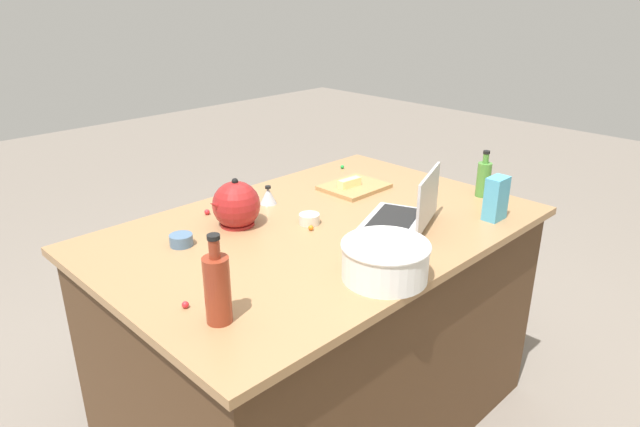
{
  "coord_description": "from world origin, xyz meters",
  "views": [
    {
      "loc": [
        1.37,
        1.39,
        1.74
      ],
      "look_at": [
        0.0,
        0.0,
        0.95
      ],
      "focal_mm": 31.64,
      "sensor_mm": 36.0,
      "label": 1
    }
  ],
  "objects_px": {
    "ramekin_small": "(309,219)",
    "candy_bag": "(496,198)",
    "mixing_bowl_large": "(385,260)",
    "cutting_board": "(354,187)",
    "ramekin_medium": "(181,240)",
    "bottle_olive": "(484,178)",
    "butter_stick_left": "(350,183)",
    "laptop": "(406,214)",
    "bottle_soy": "(217,288)",
    "kitchen_timer": "(268,195)",
    "kettle": "(236,205)"
  },
  "relations": [
    {
      "from": "kettle",
      "to": "cutting_board",
      "type": "relative_size",
      "value": 0.8
    },
    {
      "from": "bottle_olive",
      "to": "ramekin_medium",
      "type": "height_order",
      "value": "bottle_olive"
    },
    {
      "from": "bottle_soy",
      "to": "laptop",
      "type": "bearing_deg",
      "value": -177.06
    },
    {
      "from": "bottle_soy",
      "to": "candy_bag",
      "type": "xyz_separation_m",
      "value": [
        -1.17,
        0.16,
        -0.02
      ]
    },
    {
      "from": "ramekin_medium",
      "to": "kettle",
      "type": "bearing_deg",
      "value": -177.97
    },
    {
      "from": "ramekin_small",
      "to": "ramekin_medium",
      "type": "height_order",
      "value": "ramekin_medium"
    },
    {
      "from": "kitchen_timer",
      "to": "bottle_olive",
      "type": "bearing_deg",
      "value": 141.09
    },
    {
      "from": "mixing_bowl_large",
      "to": "ramekin_medium",
      "type": "relative_size",
      "value": 3.41
    },
    {
      "from": "mixing_bowl_large",
      "to": "bottle_olive",
      "type": "bearing_deg",
      "value": -168.82
    },
    {
      "from": "kettle",
      "to": "laptop",
      "type": "bearing_deg",
      "value": 134.84
    },
    {
      "from": "kitchen_timer",
      "to": "butter_stick_left",
      "type": "bearing_deg",
      "value": 160.34
    },
    {
      "from": "bottle_olive",
      "to": "kitchen_timer",
      "type": "xyz_separation_m",
      "value": [
        0.71,
        -0.57,
        -0.04
      ]
    },
    {
      "from": "candy_bag",
      "to": "laptop",
      "type": "bearing_deg",
      "value": -34.29
    },
    {
      "from": "bottle_olive",
      "to": "cutting_board",
      "type": "bearing_deg",
      "value": -54.13
    },
    {
      "from": "butter_stick_left",
      "to": "kitchen_timer",
      "type": "height_order",
      "value": "kitchen_timer"
    },
    {
      "from": "mixing_bowl_large",
      "to": "kitchen_timer",
      "type": "distance_m",
      "value": 0.76
    },
    {
      "from": "laptop",
      "to": "mixing_bowl_large",
      "type": "distance_m",
      "value": 0.43
    },
    {
      "from": "laptop",
      "to": "candy_bag",
      "type": "xyz_separation_m",
      "value": [
        -0.29,
        0.2,
        0.04
      ]
    },
    {
      "from": "ramekin_medium",
      "to": "candy_bag",
      "type": "distance_m",
      "value": 1.18
    },
    {
      "from": "laptop",
      "to": "kitchen_timer",
      "type": "bearing_deg",
      "value": -67.85
    },
    {
      "from": "mixing_bowl_large",
      "to": "candy_bag",
      "type": "bearing_deg",
      "value": -179.65
    },
    {
      "from": "ramekin_small",
      "to": "candy_bag",
      "type": "height_order",
      "value": "candy_bag"
    },
    {
      "from": "ramekin_medium",
      "to": "mixing_bowl_large",
      "type": "bearing_deg",
      "value": 116.21
    },
    {
      "from": "mixing_bowl_large",
      "to": "kitchen_timer",
      "type": "bearing_deg",
      "value": -101.85
    },
    {
      "from": "laptop",
      "to": "butter_stick_left",
      "type": "xyz_separation_m",
      "value": [
        -0.14,
        -0.41,
        -0.01
      ]
    },
    {
      "from": "bottle_olive",
      "to": "butter_stick_left",
      "type": "bearing_deg",
      "value": -51.59
    },
    {
      "from": "candy_bag",
      "to": "mixing_bowl_large",
      "type": "bearing_deg",
      "value": 0.35
    },
    {
      "from": "laptop",
      "to": "bottle_soy",
      "type": "height_order",
      "value": "bottle_soy"
    },
    {
      "from": "bottle_olive",
      "to": "bottle_soy",
      "type": "bearing_deg",
      "value": 0.51
    },
    {
      "from": "ramekin_medium",
      "to": "candy_bag",
      "type": "bearing_deg",
      "value": 146.98
    },
    {
      "from": "butter_stick_left",
      "to": "kitchen_timer",
      "type": "xyz_separation_m",
      "value": [
        0.36,
        -0.13,
        -0.0
      ]
    },
    {
      "from": "laptop",
      "to": "candy_bag",
      "type": "bearing_deg",
      "value": 145.71
    },
    {
      "from": "mixing_bowl_large",
      "to": "cutting_board",
      "type": "height_order",
      "value": "mixing_bowl_large"
    },
    {
      "from": "butter_stick_left",
      "to": "ramekin_small",
      "type": "distance_m",
      "value": 0.41
    },
    {
      "from": "bottle_olive",
      "to": "bottle_soy",
      "type": "height_order",
      "value": "bottle_soy"
    },
    {
      "from": "laptop",
      "to": "ramekin_medium",
      "type": "relative_size",
      "value": 4.57
    },
    {
      "from": "cutting_board",
      "to": "kitchen_timer",
      "type": "height_order",
      "value": "kitchen_timer"
    },
    {
      "from": "mixing_bowl_large",
      "to": "cutting_board",
      "type": "relative_size",
      "value": 1.03
    },
    {
      "from": "kitchen_timer",
      "to": "kettle",
      "type": "bearing_deg",
      "value": 21.48
    },
    {
      "from": "laptop",
      "to": "ramekin_medium",
      "type": "distance_m",
      "value": 0.83
    },
    {
      "from": "ramekin_small",
      "to": "candy_bag",
      "type": "xyz_separation_m",
      "value": [
        -0.54,
        0.47,
        0.07
      ]
    },
    {
      "from": "bottle_soy",
      "to": "candy_bag",
      "type": "relative_size",
      "value": 1.5
    },
    {
      "from": "mixing_bowl_large",
      "to": "cutting_board",
      "type": "xyz_separation_m",
      "value": [
        -0.55,
        -0.62,
        -0.05
      ]
    },
    {
      "from": "bottle_soy",
      "to": "candy_bag",
      "type": "distance_m",
      "value": 1.19
    },
    {
      "from": "bottle_olive",
      "to": "candy_bag",
      "type": "bearing_deg",
      "value": 40.32
    },
    {
      "from": "bottle_soy",
      "to": "kettle",
      "type": "bearing_deg",
      "value": -130.99
    },
    {
      "from": "kettle",
      "to": "mixing_bowl_large",
      "type": "bearing_deg",
      "value": 96.25
    },
    {
      "from": "mixing_bowl_large",
      "to": "ramekin_small",
      "type": "distance_m",
      "value": 0.49
    },
    {
      "from": "bottle_soy",
      "to": "candy_bag",
      "type": "height_order",
      "value": "bottle_soy"
    },
    {
      "from": "bottle_olive",
      "to": "cutting_board",
      "type": "height_order",
      "value": "bottle_olive"
    }
  ]
}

